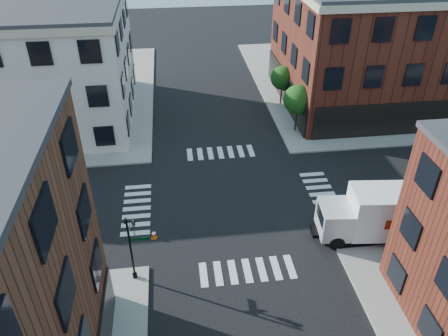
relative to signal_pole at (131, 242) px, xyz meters
name	(u,v)px	position (x,y,z in m)	size (l,w,h in m)	color
ground	(232,201)	(6.72, 6.68, -2.86)	(120.00, 120.00, 0.00)	black
sidewalk_ne	(381,80)	(27.72, 27.68, -2.78)	(30.00, 30.00, 0.15)	gray
sidewalk_nw	(15,98)	(-14.28, 27.68, -2.78)	(30.00, 30.00, 0.15)	gray
building_ne	(408,44)	(27.22, 22.68, 3.14)	(25.00, 16.00, 12.00)	#471A11
building_nw	(8,66)	(-12.28, 22.68, 2.64)	(22.00, 16.00, 11.00)	beige
tree_near	(298,101)	(14.28, 16.65, 0.30)	(2.69, 2.69, 4.49)	black
tree_far	(283,79)	(14.28, 22.65, 0.02)	(2.43, 2.43, 4.07)	black
signal_pole	(131,242)	(0.00, 0.00, 0.00)	(1.29, 1.24, 4.60)	black
box_truck	(384,214)	(16.02, 1.63, -0.92)	(8.42, 3.28, 3.73)	white
traffic_cone	(154,234)	(1.02, 3.36, -2.55)	(0.45, 0.45, 0.64)	#ED600A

